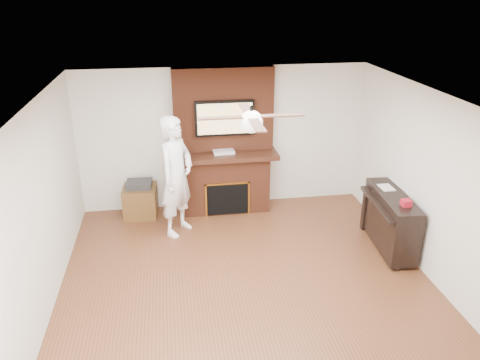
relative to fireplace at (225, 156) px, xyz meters
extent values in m
cube|color=#552E19|center=(0.00, -2.55, -1.09)|extent=(5.36, 5.86, 0.18)
cube|color=white|center=(0.00, -2.55, 1.59)|extent=(5.36, 5.86, 0.18)
cube|color=silver|center=(0.00, 0.29, 0.25)|extent=(5.36, 0.18, 2.50)
cube|color=silver|center=(-2.59, -2.55, 0.25)|extent=(0.18, 5.86, 2.50)
cube|color=silver|center=(2.59, -2.55, 0.25)|extent=(0.18, 5.86, 2.50)
cube|color=brown|center=(0.00, -0.05, -0.50)|extent=(1.50, 0.50, 1.00)
cube|color=black|center=(0.00, -0.08, 0.04)|extent=(1.78, 0.64, 0.08)
cube|color=brown|center=(0.00, 0.10, 0.79)|extent=(1.70, 0.20, 1.42)
cube|color=black|center=(0.00, -0.30, -0.69)|extent=(0.70, 0.06, 0.55)
cube|color=#BF8C2D|center=(0.00, -0.31, -0.40)|extent=(0.78, 0.02, 0.03)
cube|color=#BF8C2D|center=(-0.38, -0.31, -0.69)|extent=(0.03, 0.02, 0.61)
cube|color=#BF8C2D|center=(0.38, -0.31, -0.69)|extent=(0.03, 0.02, 0.61)
cube|color=black|center=(0.00, -0.04, 0.68)|extent=(1.00, 0.07, 0.60)
cube|color=tan|center=(0.00, -0.08, 0.68)|extent=(0.92, 0.01, 0.52)
cylinder|color=black|center=(0.00, -2.55, 1.43)|extent=(0.04, 0.04, 0.14)
sphere|color=white|center=(0.00, -2.55, 1.32)|extent=(0.26, 0.26, 0.26)
cube|color=black|center=(0.33, -2.55, 1.38)|extent=(0.55, 0.11, 0.01)
cube|color=black|center=(0.00, -2.22, 1.38)|extent=(0.11, 0.55, 0.01)
cube|color=black|center=(-0.33, -2.55, 1.38)|extent=(0.55, 0.11, 0.01)
cube|color=black|center=(0.00, -2.88, 1.38)|extent=(0.11, 0.55, 0.01)
imported|color=white|center=(-0.86, -0.76, -0.02)|extent=(0.80, 0.86, 1.95)
cube|color=brown|center=(-1.50, -0.07, -0.73)|extent=(0.59, 0.59, 0.53)
cube|color=#2A2B2D|center=(-1.50, -0.07, -0.41)|extent=(0.45, 0.37, 0.11)
cube|color=black|center=(2.29, -1.76, -0.53)|extent=(0.51, 1.38, 0.83)
cube|color=black|center=(2.15, -2.36, -0.63)|extent=(0.06, 0.10, 0.73)
cube|color=black|center=(2.15, -1.15, -0.63)|extent=(0.06, 0.10, 0.73)
cube|color=black|center=(2.06, -1.76, -0.25)|extent=(0.25, 1.26, 0.05)
cube|color=silver|center=(2.29, -1.50, -0.10)|extent=(0.19, 0.26, 0.01)
cube|color=maroon|center=(2.29, -2.12, -0.07)|extent=(0.12, 0.12, 0.09)
cube|color=silver|center=(-0.03, -0.10, 0.11)|extent=(0.37, 0.23, 0.05)
cylinder|color=orange|center=(-0.23, -0.20, -0.93)|extent=(0.07, 0.07, 0.12)
cylinder|color=green|center=(0.01, -0.21, -0.95)|extent=(0.07, 0.07, 0.09)
cylinder|color=beige|center=(0.09, -0.17, -0.95)|extent=(0.07, 0.07, 0.09)
cylinder|color=#2B6582|center=(0.26, -0.16, -0.96)|extent=(0.05, 0.05, 0.07)
cylinder|color=navy|center=(0.21, -0.16, -0.96)|extent=(0.05, 0.05, 0.07)
camera|label=1|loc=(-0.92, -7.59, 2.78)|focal=35.00mm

